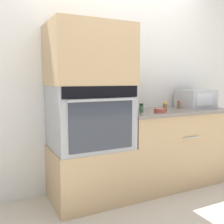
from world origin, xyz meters
name	(u,v)px	position (x,y,z in m)	size (l,w,h in m)	color
ground_plane	(138,204)	(0.00, 0.00, 0.00)	(12.00, 12.00, 0.00)	beige
wall_back	(110,78)	(0.00, 0.63, 1.25)	(8.00, 0.05, 2.50)	silver
oven_cabinet_base	(90,173)	(-0.39, 0.30, 0.28)	(0.78, 0.60, 0.55)	tan
wall_oven	(90,117)	(-0.39, 0.30, 0.87)	(0.76, 0.64, 0.62)	#9EA0A5
oven_cabinet_upper	(89,55)	(-0.39, 0.30, 1.47)	(0.78, 0.60, 0.58)	tan
counter_unit	(172,146)	(0.66, 0.30, 0.44)	(1.34, 0.63, 0.88)	tan
microwave	(196,98)	(1.07, 0.37, 1.00)	(0.40, 0.35, 0.22)	#B2B5BA
knife_block	(126,103)	(0.11, 0.45, 0.97)	(0.12, 0.11, 0.22)	brown
bowl	(160,110)	(0.35, 0.15, 0.91)	(0.13, 0.13, 0.04)	#B24C42
condiment_jar_near	(141,108)	(0.18, 0.24, 0.93)	(0.04, 0.04, 0.09)	#427047
condiment_jar_mid	(179,105)	(0.78, 0.35, 0.93)	(0.04, 0.04, 0.09)	brown
condiment_jar_far	(165,107)	(0.48, 0.22, 0.93)	(0.05, 0.05, 0.10)	brown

